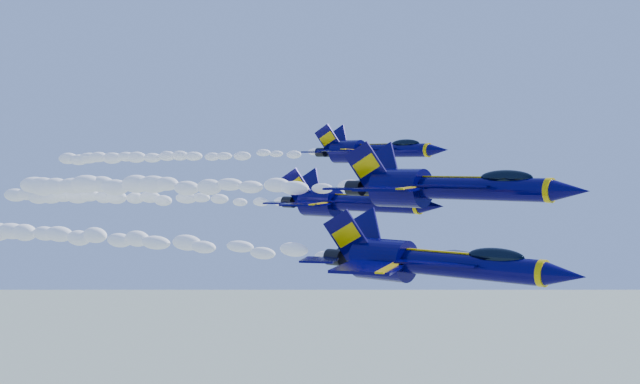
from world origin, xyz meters
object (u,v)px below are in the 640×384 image
Objects in this scene: jet_lead at (430,262)px; jet_third at (350,202)px; jet_second at (444,187)px; jet_fourth at (372,150)px.

jet_third is (-17.54, 15.21, 2.47)m from jet_lead.
jet_lead is at bearing -40.94° from jet_third.
jet_second is 23.26m from jet_fourth.
jet_third reaches higher than jet_lead.
jet_lead is at bearing -63.01° from jet_second.
jet_second is at bearing 116.99° from jet_lead.
jet_lead is 1.05× the size of jet_fourth.
jet_lead is 0.86× the size of jet_second.
jet_fourth is (-17.46, 15.04, 3.16)m from jet_second.
jet_second reaches higher than jet_lead.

